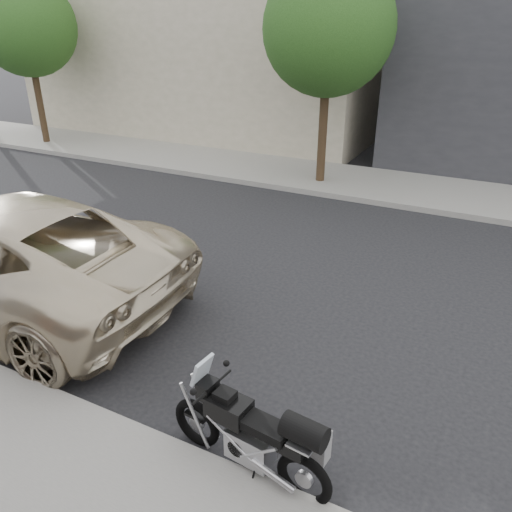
% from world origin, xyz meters
% --- Properties ---
extents(ground, '(120.00, 120.00, 0.00)m').
position_xyz_m(ground, '(0.00, 0.00, 0.00)').
color(ground, black).
rests_on(ground, ground).
extents(far_sidewalk, '(44.00, 3.00, 0.15)m').
position_xyz_m(far_sidewalk, '(0.00, -6.50, 0.07)').
color(far_sidewalk, gray).
rests_on(far_sidewalk, ground).
extents(far_building_cream, '(14.00, 11.00, 8.00)m').
position_xyz_m(far_building_cream, '(9.00, -13.50, 4.00)').
color(far_building_cream, '#A8A086').
rests_on(far_building_cream, ground).
extents(street_tree_mid, '(3.40, 3.40, 5.70)m').
position_xyz_m(street_tree_mid, '(2.00, -6.00, 4.14)').
color(street_tree_mid, '#3A2A1A').
rests_on(street_tree_mid, far_sidewalk).
extents(street_tree_right, '(3.40, 3.40, 5.70)m').
position_xyz_m(street_tree_right, '(13.00, -6.00, 4.14)').
color(street_tree_right, '#3A2A1A').
rests_on(street_tree_right, far_sidewalk).
extents(motorcycle, '(1.97, 0.64, 1.25)m').
position_xyz_m(motorcycle, '(-0.98, 3.89, 0.54)').
color(motorcycle, black).
rests_on(motorcycle, ground).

